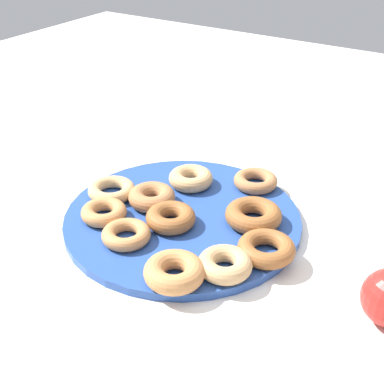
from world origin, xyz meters
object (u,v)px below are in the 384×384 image
donut_plate (183,218)px  donut_4 (191,178)px  donut_7 (256,181)px  donut_9 (112,190)px  donut_8 (104,212)px  donut_1 (266,249)px  donut_10 (225,264)px  donut_0 (172,218)px  donut_3 (152,197)px  donut_6 (174,272)px  donut_2 (126,234)px  donut_5 (253,215)px

donut_plate → donut_4: donut_4 is taller
donut_7 → donut_9: (-0.20, -0.17, 0.00)m
donut_4 → donut_8: size_ratio=1.07×
donut_plate → donut_1: size_ratio=4.56×
donut_7 → donut_10: bearing=-73.1°
donut_0 → donut_3: bearing=152.1°
donut_1 → donut_7: size_ratio=1.09×
donut_plate → donut_9: bearing=-173.8°
donut_1 → donut_9: size_ratio=1.04×
donut_4 → donut_7: donut_4 is taller
donut_plate → donut_6: 0.17m
donut_7 → donut_9: same height
donut_1 → donut_2: donut_1 is taller
donut_0 → donut_4: 0.14m
donut_3 → donut_6: (0.15, -0.15, 0.00)m
donut_9 → donut_3: bearing=11.5°
donut_3 → donut_5: bearing=13.9°
donut_0 → donut_7: bearing=73.0°
donut_9 → donut_0: bearing=-7.6°
donut_7 → donut_8: (-0.16, -0.23, 0.00)m
donut_2 → donut_4: size_ratio=0.95×
donut_4 → donut_5: donut_5 is taller
donut_5 → donut_7: size_ratio=1.16×
donut_6 → donut_9: bearing=149.8°
donut_1 → donut_10: size_ratio=1.10×
donut_6 → donut_1: bearing=55.2°
donut_1 → donut_9: 0.31m
donut_4 → donut_9: donut_4 is taller
donut_1 → donut_4: 0.24m
donut_2 → donut_4: bearing=92.6°
donut_6 → donut_7: bearing=94.5°
donut_plate → donut_6: (0.08, -0.15, 0.02)m
donut_8 → donut_10: donut_10 is taller
donut_plate → donut_2: 0.12m
donut_4 → donut_7: (0.10, 0.06, -0.00)m
donut_3 → donut_2: bearing=-74.6°
donut_3 → donut_4: 0.10m
donut_3 → donut_10: (0.20, -0.09, -0.00)m
donut_3 → donut_4: same height
donut_7 → donut_9: bearing=-140.0°
donut_0 → donut_5: 0.13m
donut_3 → donut_10: 0.22m
donut_5 → donut_9: (-0.25, -0.06, -0.00)m
donut_3 → donut_5: size_ratio=0.87×
donut_1 → donut_3: 0.23m
donut_plate → donut_5: donut_5 is taller
donut_4 → donut_10: (0.18, -0.19, -0.00)m
donut_2 → donut_3: 0.11m
donut_6 → donut_10: (0.05, 0.05, -0.00)m
donut_4 → donut_5: size_ratio=0.87×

